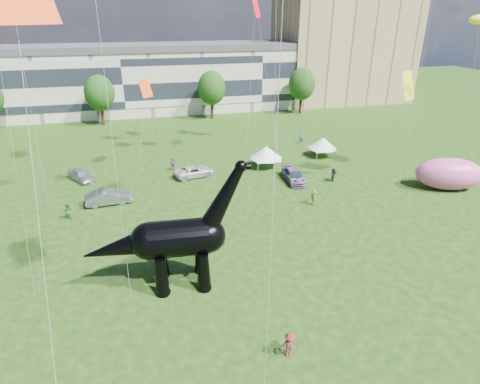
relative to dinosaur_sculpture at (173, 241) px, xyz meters
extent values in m
plane|color=#16330C|center=(3.67, -3.41, -3.80)|extent=(220.00, 220.00, 0.00)
cube|color=beige|center=(-4.33, 58.59, 2.20)|extent=(78.00, 11.00, 12.00)
cube|color=tan|center=(43.67, 61.59, 7.20)|extent=(28.00, 18.00, 22.00)
cylinder|color=#382314|center=(-8.33, 49.59, -2.20)|extent=(0.56, 0.56, 3.20)
ellipsoid|color=#14380F|center=(-8.33, 49.59, 2.52)|extent=(5.20, 5.20, 6.24)
cylinder|color=#382314|center=(11.67, 49.59, -2.20)|extent=(0.56, 0.56, 3.20)
ellipsoid|color=#14380F|center=(11.67, 49.59, 2.52)|extent=(5.20, 5.20, 6.24)
cylinder|color=#382314|center=(29.67, 49.59, -2.20)|extent=(0.56, 0.56, 3.20)
ellipsoid|color=#14380F|center=(29.67, 49.59, 2.52)|extent=(5.20, 5.20, 6.24)
cone|color=black|center=(-1.05, -1.06, -2.27)|extent=(1.11, 1.11, 3.05)
sphere|color=black|center=(-1.05, -1.06, -3.62)|extent=(1.12, 1.12, 1.12)
cone|color=black|center=(-0.92, 1.18, -2.27)|extent=(1.11, 1.11, 3.05)
sphere|color=black|center=(-0.92, 1.18, -3.62)|extent=(1.12, 1.12, 1.12)
cone|color=black|center=(2.00, -1.24, -2.27)|extent=(1.11, 1.11, 3.05)
sphere|color=black|center=(2.00, -1.24, -3.62)|extent=(1.12, 1.12, 1.12)
cone|color=black|center=(2.13, 1.00, -2.27)|extent=(1.11, 1.11, 3.05)
sphere|color=black|center=(2.13, 1.00, -3.62)|extent=(1.12, 1.12, 1.12)
cylinder|color=black|center=(0.44, -0.03, 0.17)|extent=(4.43, 3.00, 2.75)
sphere|color=black|center=(-1.69, 0.10, 0.17)|extent=(2.75, 2.75, 2.75)
sphere|color=black|center=(2.57, -0.15, 0.17)|extent=(2.65, 2.65, 2.65)
cone|color=black|center=(3.81, -0.23, 3.12)|extent=(3.92, 1.75, 5.39)
sphere|color=black|center=(5.06, -0.30, 5.46)|extent=(0.86, 0.86, 0.86)
cylinder|color=black|center=(5.36, -0.32, 5.41)|extent=(0.74, 0.49, 0.45)
cone|color=black|center=(-3.79, 0.22, -0.17)|extent=(5.50, 2.45, 2.99)
imported|color=silver|center=(-9.36, 23.21, -3.08)|extent=(3.79, 4.47, 1.44)
imported|color=slate|center=(-5.71, 15.58, -3.00)|extent=(4.97, 2.09, 1.60)
imported|color=silver|center=(4.30, 21.19, -3.11)|extent=(5.38, 3.45, 1.38)
imported|color=#595960|center=(15.88, 16.70, -3.06)|extent=(2.15, 5.10, 1.47)
cube|color=white|center=(14.03, 22.26, -2.60)|extent=(3.27, 3.27, 0.13)
cone|color=white|center=(14.03, 22.26, -1.74)|extent=(4.15, 4.15, 1.63)
cylinder|color=#999999|center=(12.50, 20.74, -3.20)|extent=(0.07, 0.07, 1.19)
cylinder|color=#999999|center=(15.54, 20.73, -3.20)|extent=(0.07, 0.07, 1.19)
cylinder|color=#999999|center=(12.52, 23.78, -3.20)|extent=(0.07, 0.07, 1.19)
cylinder|color=#999999|center=(15.56, 23.77, -3.20)|extent=(0.07, 0.07, 1.19)
cube|color=white|center=(23.09, 24.48, -2.67)|extent=(3.11, 3.11, 0.12)
cone|color=white|center=(23.09, 24.48, -1.84)|extent=(3.94, 3.94, 1.54)
cylinder|color=#999999|center=(21.66, 23.03, -3.23)|extent=(0.06, 0.06, 1.13)
cylinder|color=#999999|center=(24.55, 23.05, -3.23)|extent=(0.06, 0.06, 1.13)
cylinder|color=#999999|center=(21.64, 25.91, -3.23)|extent=(0.06, 0.06, 1.13)
cylinder|color=#999999|center=(24.53, 25.93, -3.23)|extent=(0.06, 0.06, 1.13)
ellipsoid|color=pink|center=(32.49, 10.42, -1.92)|extent=(8.37, 6.18, 3.76)
imported|color=black|center=(20.54, 15.59, -2.95)|extent=(1.50, 1.43, 1.69)
imported|color=olive|center=(15.69, 10.20, -2.95)|extent=(0.84, 1.20, 1.70)
imported|color=#22587E|center=(4.56, 4.31, -2.93)|extent=(0.62, 0.74, 1.74)
imported|color=#317B45|center=(-9.45, 13.05, -2.95)|extent=(0.94, 0.80, 1.70)
imported|color=teal|center=(22.40, 30.68, -2.86)|extent=(0.78, 0.62, 1.89)
imported|color=maroon|center=(1.55, 3.92, -2.90)|extent=(0.97, 0.73, 1.80)
imported|color=maroon|center=(5.97, -8.80, -2.91)|extent=(1.22, 0.80, 1.77)
imported|color=#6D387E|center=(1.91, 23.96, -2.94)|extent=(1.05, 0.96, 1.72)
plane|color=red|center=(13.62, 26.56, 15.56)|extent=(1.91, 2.23, 2.21)
plane|color=#FF490D|center=(-0.45, 36.79, 4.61)|extent=(2.59, 2.27, 2.50)
plane|color=#D6EC13|center=(28.70, 15.32, 7.42)|extent=(3.26, 2.46, 3.11)
ellipsoid|color=#D6E112|center=(31.26, 9.78, 14.49)|extent=(2.41, 2.44, 0.92)
camera|label=1|loc=(-1.18, -25.57, 15.38)|focal=30.00mm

